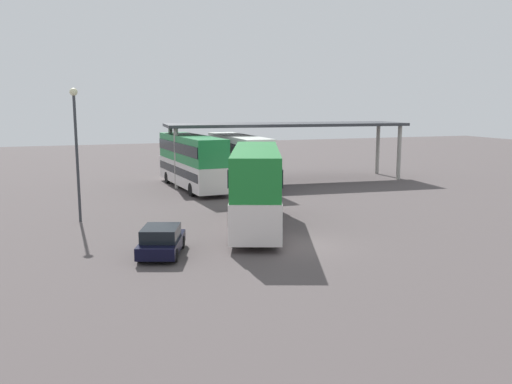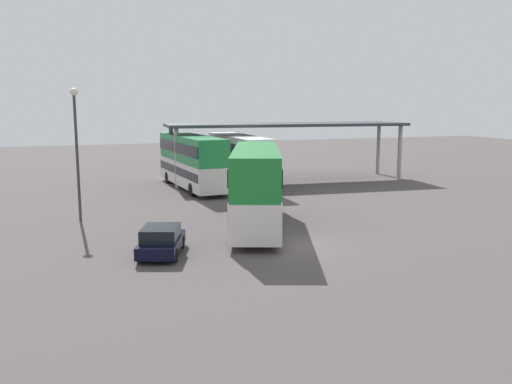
# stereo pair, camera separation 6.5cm
# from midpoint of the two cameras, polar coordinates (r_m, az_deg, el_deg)

# --- Properties ---
(ground_plane) EXTENTS (140.00, 140.00, 0.00)m
(ground_plane) POSITION_cam_midpoint_polar(r_m,az_deg,el_deg) (26.41, 4.59, -5.61)
(ground_plane) COLOR #4E4747
(double_decker_main) EXTENTS (6.04, 11.09, 4.39)m
(double_decker_main) POSITION_cam_midpoint_polar(r_m,az_deg,el_deg) (29.50, -0.06, 0.77)
(double_decker_main) COLOR silver
(double_decker_main) RESTS_ON ground_plane
(parked_hatchback) EXTENTS (2.82, 4.01, 1.35)m
(parked_hatchback) POSITION_cam_midpoint_polar(r_m,az_deg,el_deg) (24.80, -10.06, -5.12)
(parked_hatchback) COLOR black
(parked_hatchback) RESTS_ON ground_plane
(double_decker_near_canopy) EXTENTS (3.26, 11.67, 4.27)m
(double_decker_near_canopy) POSITION_cam_midpoint_polar(r_m,az_deg,el_deg) (43.57, -6.90, 3.42)
(double_decker_near_canopy) COLOR silver
(double_decker_near_canopy) RESTS_ON ground_plane
(double_decker_mid_row) EXTENTS (2.45, 11.30, 4.18)m
(double_decker_mid_row) POSITION_cam_midpoint_polar(r_m,az_deg,el_deg) (44.95, -1.89, 3.60)
(double_decker_mid_row) COLOR navy
(double_decker_mid_row) RESTS_ON ground_plane
(depot_canopy) EXTENTS (21.52, 6.92, 5.09)m
(depot_canopy) POSITION_cam_midpoint_polar(r_m,az_deg,el_deg) (47.78, 3.24, 6.90)
(depot_canopy) COLOR #33353A
(depot_canopy) RESTS_ON ground_plane
(lamppost_tall) EXTENTS (0.44, 0.44, 7.67)m
(lamppost_tall) POSITION_cam_midpoint_polar(r_m,az_deg,el_deg) (32.43, -18.58, 5.40)
(lamppost_tall) COLOR #33353A
(lamppost_tall) RESTS_ON ground_plane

